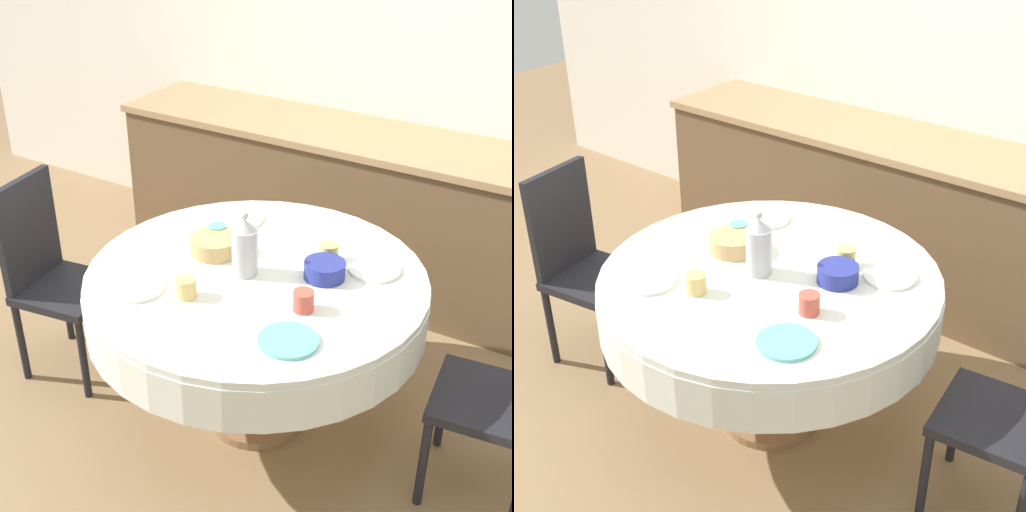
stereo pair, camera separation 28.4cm
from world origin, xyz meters
The scene contains 17 objects.
ground_plane centered at (0.00, 0.00, 0.00)m, with size 12.00×12.00×0.00m, color #8E704C.
wall_back centered at (0.00, 1.70, 1.30)m, with size 7.00×0.05×2.60m.
kitchen_counter centered at (0.00, 1.36, 0.46)m, with size 3.24×0.64×0.92m.
dining_table centered at (0.00, 0.00, 0.64)m, with size 1.40×1.40×0.76m.
chair_left centered at (1.04, 0.12, 0.54)m, with size 0.44×0.44×0.98m.
chair_right centered at (-1.04, -0.16, 0.54)m, with size 0.46×0.46×0.98m.
plate_near_left centered at (-0.33, -0.35, 0.77)m, with size 0.22×0.22×0.01m, color white.
cup_near_left centered at (-0.13, -0.29, 0.80)m, with size 0.08×0.08×0.08m, color #DBB766.
plate_near_right centered at (0.34, -0.34, 0.77)m, with size 0.22×0.22×0.01m, color #60BCB7.
cup_near_right centered at (0.29, -0.13, 0.80)m, with size 0.08×0.08×0.08m, color #CC4C3D.
plate_far_left centered at (-0.31, 0.37, 0.77)m, with size 0.22×0.22×0.01m, color white.
cup_far_left centered at (-0.29, 0.14, 0.80)m, with size 0.08×0.08×0.08m, color #5BA39E.
plate_far_right centered at (0.40, 0.27, 0.77)m, with size 0.22×0.22×0.01m, color white.
cup_far_right centered at (0.20, 0.24, 0.80)m, with size 0.08×0.08×0.08m, color #DBB766.
coffee_carafe centered at (-0.04, -0.02, 0.88)m, with size 0.11×0.11×0.27m.
bread_basket centered at (-0.24, 0.05, 0.80)m, with size 0.21×0.21×0.07m, color tan.
fruit_bowl centered at (0.25, 0.12, 0.80)m, with size 0.17×0.17×0.07m, color navy.
Camera 2 is at (1.54, -1.94, 2.25)m, focal length 50.00 mm.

